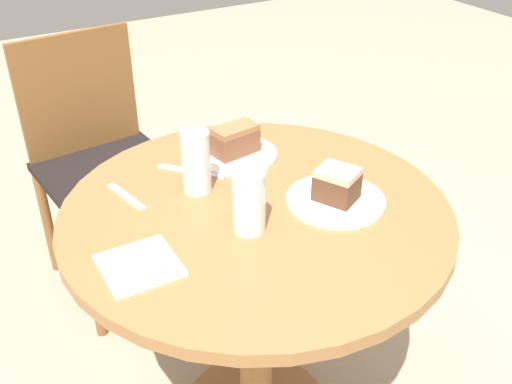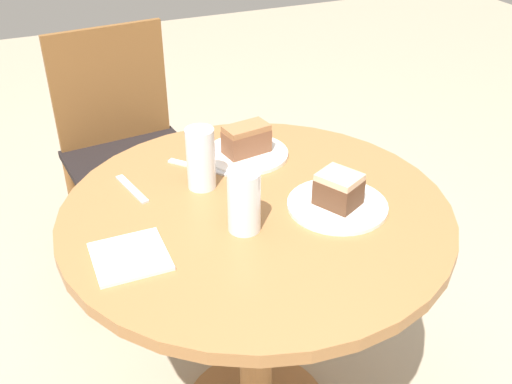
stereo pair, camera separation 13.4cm
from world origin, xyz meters
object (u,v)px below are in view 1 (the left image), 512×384
(plate_far, at_px, (336,200))
(cake_slice_near, at_px, (235,140))
(chair, at_px, (104,161))
(glass_lemonade, at_px, (196,165))
(plate_near, at_px, (236,154))
(glass_water, at_px, (249,205))
(cake_slice_far, at_px, (337,184))

(plate_far, relative_size, cake_slice_near, 1.82)
(chair, relative_size, cake_slice_near, 7.01)
(chair, xyz_separation_m, cake_slice_near, (0.20, -0.60, 0.30))
(plate_far, distance_m, glass_lemonade, 0.33)
(plate_near, distance_m, cake_slice_near, 0.04)
(chair, height_order, glass_water, chair)
(plate_near, distance_m, glass_lemonade, 0.20)
(plate_near, bearing_deg, cake_slice_far, -73.13)
(cake_slice_far, bearing_deg, glass_water, 178.46)
(plate_near, height_order, plate_far, same)
(plate_near, relative_size, cake_slice_far, 1.89)
(plate_near, height_order, glass_water, glass_water)
(plate_near, xyz_separation_m, glass_water, (-0.13, -0.30, 0.06))
(plate_far, relative_size, cake_slice_far, 1.97)
(cake_slice_far, bearing_deg, plate_far, 165.96)
(chair, bearing_deg, cake_slice_far, -78.24)
(plate_near, xyz_separation_m, plate_far, (0.09, -0.31, 0.00))
(chair, xyz_separation_m, plate_far, (0.29, -0.91, 0.25))
(cake_slice_far, xyz_separation_m, glass_water, (-0.23, 0.01, 0.01))
(cake_slice_near, xyz_separation_m, cake_slice_far, (0.09, -0.31, 0.00))
(plate_near, height_order, glass_lemonade, glass_lemonade)
(glass_lemonade, bearing_deg, cake_slice_near, 32.81)
(glass_water, bearing_deg, chair, 94.02)
(chair, distance_m, glass_lemonade, 0.77)
(chair, distance_m, plate_far, 0.99)
(chair, relative_size, glass_water, 6.30)
(cake_slice_near, relative_size, glass_water, 0.90)
(chair, bearing_deg, glass_lemonade, -92.76)
(glass_lemonade, relative_size, glass_water, 1.08)
(glass_lemonade, height_order, glass_water, glass_lemonade)
(plate_near, xyz_separation_m, glass_lemonade, (-0.16, -0.10, 0.06))
(plate_near, relative_size, cake_slice_near, 1.74)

